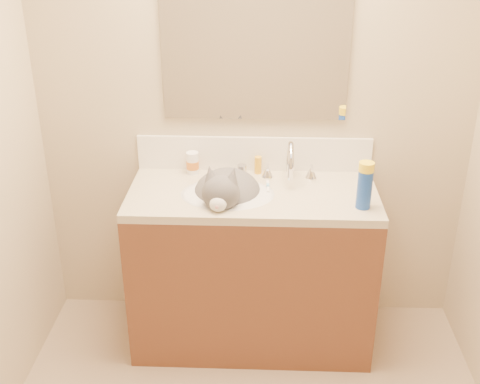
# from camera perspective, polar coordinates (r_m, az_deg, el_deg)

# --- Properties ---
(room_shell) EXTENTS (2.24, 2.54, 2.52)m
(room_shell) POSITION_cam_1_polar(r_m,az_deg,el_deg) (1.75, 0.75, 4.81)
(room_shell) COLOR #BDAB8C
(room_shell) RESTS_ON ground
(vanity_cabinet) EXTENTS (1.20, 0.55, 0.82)m
(vanity_cabinet) POSITION_cam_1_polar(r_m,az_deg,el_deg) (3.11, 1.15, -7.45)
(vanity_cabinet) COLOR brown
(vanity_cabinet) RESTS_ON ground
(counter_slab) EXTENTS (1.20, 0.55, 0.04)m
(counter_slab) POSITION_cam_1_polar(r_m,az_deg,el_deg) (2.90, 1.22, -0.31)
(counter_slab) COLOR #C3B699
(counter_slab) RESTS_ON vanity_cabinet
(basin) EXTENTS (0.45, 0.36, 0.14)m
(basin) POSITION_cam_1_polar(r_m,az_deg,el_deg) (2.90, -1.17, -1.41)
(basin) COLOR silver
(basin) RESTS_ON vanity_cabinet
(faucet) EXTENTS (0.28, 0.20, 0.21)m
(faucet) POSITION_cam_1_polar(r_m,az_deg,el_deg) (2.98, 4.76, 2.62)
(faucet) COLOR silver
(faucet) RESTS_ON counter_slab
(cat) EXTENTS (0.38, 0.48, 0.35)m
(cat) POSITION_cam_1_polar(r_m,az_deg,el_deg) (2.89, -1.28, -0.28)
(cat) COLOR #4E4C4E
(cat) RESTS_ON basin
(backsplash) EXTENTS (1.20, 0.02, 0.18)m
(backsplash) POSITION_cam_1_polar(r_m,az_deg,el_deg) (3.10, 1.34, 3.66)
(backsplash) COLOR white
(backsplash) RESTS_ON counter_slab
(mirror) EXTENTS (0.90, 0.02, 0.80)m
(mirror) POSITION_cam_1_polar(r_m,az_deg,el_deg) (2.93, 1.47, 14.43)
(mirror) COLOR white
(mirror) RESTS_ON room_shell
(pill_bottle) EXTENTS (0.08, 0.08, 0.11)m
(pill_bottle) POSITION_cam_1_polar(r_m,az_deg,el_deg) (3.08, -4.52, 2.78)
(pill_bottle) COLOR white
(pill_bottle) RESTS_ON counter_slab
(pill_label) EXTENTS (0.08, 0.08, 0.04)m
(pill_label) POSITION_cam_1_polar(r_m,az_deg,el_deg) (3.08, -4.51, 2.60)
(pill_label) COLOR orange
(pill_label) RESTS_ON pill_bottle
(silver_jar) EXTENTS (0.05, 0.05, 0.05)m
(silver_jar) POSITION_cam_1_polar(r_m,az_deg,el_deg) (3.06, 0.18, 2.10)
(silver_jar) COLOR #B7B7BC
(silver_jar) RESTS_ON counter_slab
(amber_bottle) EXTENTS (0.05, 0.05, 0.09)m
(amber_bottle) POSITION_cam_1_polar(r_m,az_deg,el_deg) (3.07, 1.72, 2.57)
(amber_bottle) COLOR yellow
(amber_bottle) RESTS_ON counter_slab
(toothbrush) EXTENTS (0.01, 0.12, 0.01)m
(toothbrush) POSITION_cam_1_polar(r_m,az_deg,el_deg) (2.94, 2.66, 0.55)
(toothbrush) COLOR white
(toothbrush) RESTS_ON counter_slab
(toothbrush_head) EXTENTS (0.01, 0.03, 0.01)m
(toothbrush_head) POSITION_cam_1_polar(r_m,az_deg,el_deg) (2.94, 2.67, 0.60)
(toothbrush_head) COLOR #6CB7E6
(toothbrush_head) RESTS_ON counter_slab
(spray_can) EXTENTS (0.09, 0.09, 0.18)m
(spray_can) POSITION_cam_1_polar(r_m,az_deg,el_deg) (2.76, 11.71, 0.28)
(spray_can) COLOR #1842AD
(spray_can) RESTS_ON counter_slab
(spray_cap) EXTENTS (0.09, 0.09, 0.04)m
(spray_cap) POSITION_cam_1_polar(r_m,az_deg,el_deg) (2.71, 11.91, 2.35)
(spray_cap) COLOR yellow
(spray_cap) RESTS_ON spray_can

